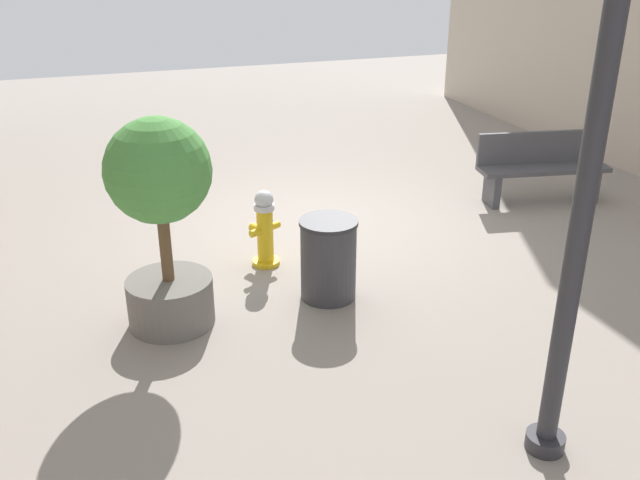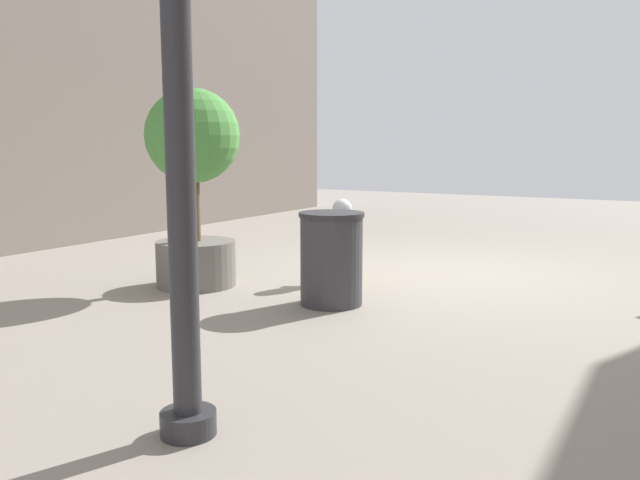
% 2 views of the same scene
% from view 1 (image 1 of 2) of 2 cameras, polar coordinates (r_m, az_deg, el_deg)
% --- Properties ---
extents(ground_plane, '(23.40, 23.40, 0.00)m').
position_cam_1_polar(ground_plane, '(8.85, -0.74, 1.17)').
color(ground_plane, gray).
extents(fire_hydrant, '(0.40, 0.37, 0.88)m').
position_cam_1_polar(fire_hydrant, '(7.69, -4.56, 1.00)').
color(fire_hydrant, gold).
rests_on(fire_hydrant, ground_plane).
extents(bench_near, '(1.83, 0.76, 0.95)m').
position_cam_1_polar(bench_near, '(10.03, 17.69, 5.81)').
color(bench_near, '#4C4C51').
rests_on(bench_near, ground_plane).
extents(planter_tree, '(0.94, 0.94, 2.00)m').
position_cam_1_polar(planter_tree, '(6.34, -12.85, 2.62)').
color(planter_tree, slate).
rests_on(planter_tree, ground_plane).
extents(street_lamp, '(0.36, 0.36, 4.16)m').
position_cam_1_polar(street_lamp, '(4.39, 22.10, 11.06)').
color(street_lamp, '#2D2D33').
rests_on(street_lamp, ground_plane).
extents(trash_bin, '(0.59, 0.59, 0.84)m').
position_cam_1_polar(trash_bin, '(6.97, 0.69, -1.56)').
color(trash_bin, '#38383D').
rests_on(trash_bin, ground_plane).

